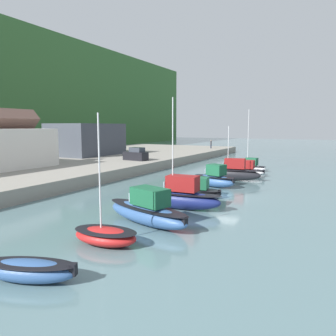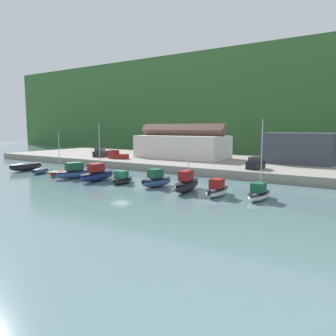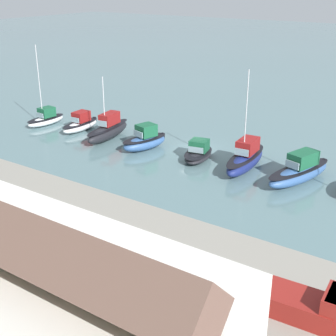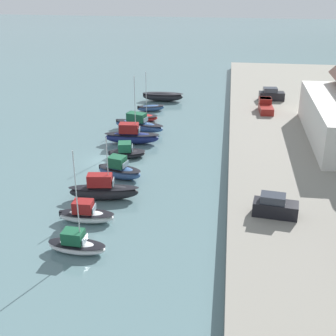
# 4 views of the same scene
# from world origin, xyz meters

# --- Properties ---
(ground_plane) EXTENTS (320.00, 320.00, 0.00)m
(ground_plane) POSITION_xyz_m (0.00, 0.00, 0.00)
(ground_plane) COLOR slate
(moored_boat_0) EXTENTS (2.53, 7.54, 1.63)m
(moored_boat_0) POSITION_xyz_m (-28.50, 3.49, 0.86)
(moored_boat_0) COLOR black
(moored_boat_0) RESTS_ON ground_plane
(moored_boat_1) EXTENTS (3.04, 4.92, 1.03)m
(moored_boat_1) POSITION_xyz_m (-22.20, 2.29, 0.55)
(moored_boat_1) COLOR #33568E
(moored_boat_1) RESTS_ON ground_plane
(moored_boat_2) EXTENTS (2.59, 4.35, 7.93)m
(moored_boat_2) POSITION_xyz_m (-16.78, 2.20, 0.58)
(moored_boat_2) COLOR red
(moored_boat_2) RESTS_ON ground_plane
(moored_boat_3) EXTENTS (4.39, 8.33, 2.76)m
(moored_boat_3) POSITION_xyz_m (-12.07, 2.12, 1.02)
(moored_boat_3) COLOR #33568E
(moored_boat_3) RESTS_ON ground_plane
(moored_boat_4) EXTENTS (2.55, 7.84, 9.58)m
(moored_boat_4) POSITION_xyz_m (-6.80, 2.07, 1.10)
(moored_boat_4) COLOR navy
(moored_boat_4) RESTS_ON ground_plane
(moored_boat_5) EXTENTS (3.24, 5.21, 2.04)m
(moored_boat_5) POSITION_xyz_m (-1.81, 2.40, 0.72)
(moored_boat_5) COLOR black
(moored_boat_5) RESTS_ON ground_plane
(moored_boat_6) EXTENTS (3.54, 5.87, 2.70)m
(moored_boat_6) POSITION_xyz_m (4.50, 2.88, 0.99)
(moored_boat_6) COLOR #33568E
(moored_boat_6) RESTS_ON ground_plane
(moored_boat_7) EXTENTS (2.67, 7.76, 7.18)m
(moored_boat_7) POSITION_xyz_m (9.99, 2.38, 1.10)
(moored_boat_7) COLOR black
(moored_boat_7) RESTS_ON ground_plane
(moored_boat_8) EXTENTS (2.08, 5.63, 2.28)m
(moored_boat_8) POSITION_xyz_m (14.82, 1.85, 0.82)
(moored_boat_8) COLOR silver
(moored_boat_8) RESTS_ON ground_plane
(moored_boat_9) EXTENTS (2.29, 5.44, 9.77)m
(moored_boat_9) POSITION_xyz_m (20.04, 2.52, 0.79)
(moored_boat_9) COLOR white
(moored_boat_9) RESTS_ON ground_plane
(parked_car_0) EXTENTS (2.35, 4.40, 2.16)m
(parked_car_0) POSITION_xyz_m (13.80, 20.12, 2.41)
(parked_car_0) COLOR black
(parked_car_0) RESTS_ON quay_promenade
(parked_car_1) EXTENTS (2.13, 4.33, 2.16)m
(parked_car_1) POSITION_xyz_m (-26.36, 22.64, 2.41)
(parked_car_1) COLOR black
(parked_car_1) RESTS_ON quay_promenade
(pickup_truck_0) EXTENTS (4.82, 2.20, 1.90)m
(pickup_truck_0) POSITION_xyz_m (-19.75, 21.28, 2.31)
(pickup_truck_0) COLOR maroon
(pickup_truck_0) RESTS_ON quay_promenade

